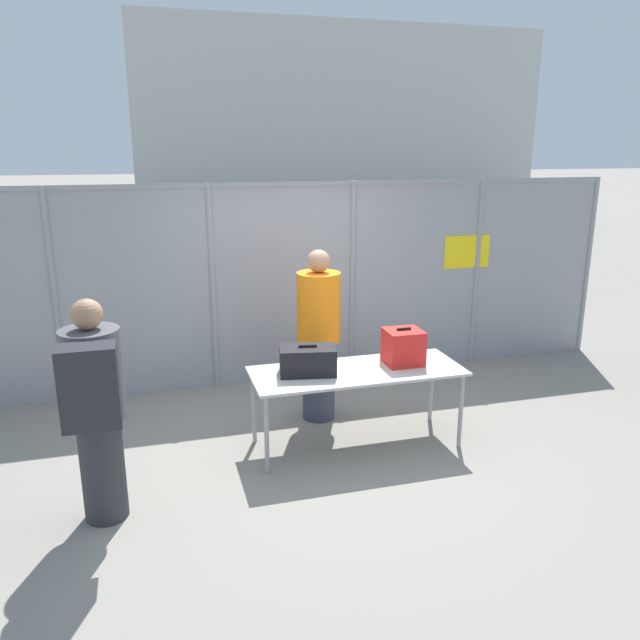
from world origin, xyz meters
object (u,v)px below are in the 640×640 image
(inspection_table, at_px, (357,376))
(traveler_hooded, at_px, (95,405))
(suitcase_black, at_px, (308,360))
(security_worker_near, at_px, (319,334))
(suitcase_red, at_px, (403,347))
(utility_trailer, at_px, (424,298))

(inspection_table, xyz_separation_m, traveler_hooded, (-2.17, -0.66, 0.24))
(suitcase_black, xyz_separation_m, security_worker_near, (0.28, 0.64, 0.04))
(inspection_table, height_order, suitcase_black, suitcase_black)
(suitcase_red, height_order, security_worker_near, security_worker_near)
(suitcase_black, bearing_deg, security_worker_near, 66.35)
(suitcase_black, bearing_deg, suitcase_red, 0.92)
(inspection_table, bearing_deg, traveler_hooded, -163.19)
(security_worker_near, bearing_deg, suitcase_black, 47.80)
(inspection_table, height_order, utility_trailer, inspection_table)
(traveler_hooded, relative_size, utility_trailer, 0.51)
(suitcase_red, distance_m, traveler_hooded, 2.72)
(inspection_table, distance_m, security_worker_near, 0.73)
(suitcase_red, bearing_deg, security_worker_near, 135.30)
(suitcase_red, xyz_separation_m, utility_trailer, (1.95, 3.67, -0.52))
(utility_trailer, bearing_deg, suitcase_black, -127.82)
(inspection_table, bearing_deg, suitcase_black, 175.78)
(suitcase_black, relative_size, suitcase_red, 1.55)
(suitcase_red, height_order, traveler_hooded, traveler_hooded)
(suitcase_red, bearing_deg, traveler_hooded, -165.04)
(suitcase_red, relative_size, traveler_hooded, 0.21)
(inspection_table, relative_size, suitcase_red, 5.53)
(suitcase_red, bearing_deg, suitcase_black, -179.08)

